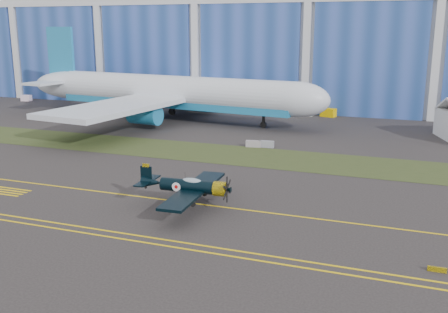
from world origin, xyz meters
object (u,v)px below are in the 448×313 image
at_px(shipping_container, 296,109).
at_px(tug, 328,113).
at_px(warbird, 188,186).
at_px(jetliner, 171,56).

bearing_deg(shipping_container, tug, -13.54).
relative_size(warbird, shipping_container, 2.18).
bearing_deg(jetliner, warbird, -55.46).
bearing_deg(jetliner, tug, 33.59).
distance_m(warbird, jetliner, 47.29).
bearing_deg(warbird, shipping_container, 89.14).
xyz_separation_m(jetliner, shipping_container, (19.28, 11.77, -9.66)).
relative_size(jetliner, shipping_container, 12.31).
xyz_separation_m(warbird, shipping_container, (-2.40, 52.85, -0.82)).
relative_size(shipping_container, tug, 2.17).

